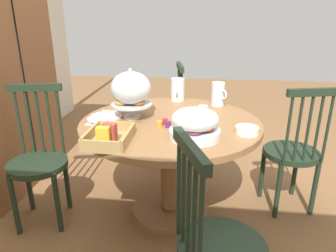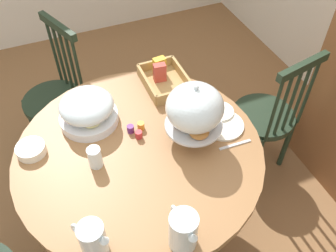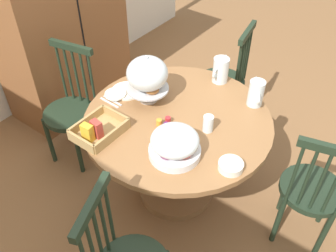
% 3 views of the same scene
% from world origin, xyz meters
% --- Properties ---
extents(ground_plane, '(10.00, 10.00, 0.00)m').
position_xyz_m(ground_plane, '(0.00, 0.00, 0.00)').
color(ground_plane, brown).
extents(dining_table, '(1.22, 1.22, 0.74)m').
position_xyz_m(dining_table, '(-0.07, 0.00, 0.53)').
color(dining_table, olive).
rests_on(dining_table, ground_plane).
extents(windsor_chair_near_window, '(0.42, 0.42, 0.97)m').
position_xyz_m(windsor_chair_near_window, '(0.13, -0.88, 0.45)').
color(windsor_chair_near_window, '#1E2D1E').
rests_on(windsor_chair_near_window, ground_plane).
extents(windsor_chair_by_cabinet, '(0.41, 0.41, 0.97)m').
position_xyz_m(windsor_chair_by_cabinet, '(0.82, 0.15, 0.45)').
color(windsor_chair_by_cabinet, '#1E2D1E').
rests_on(windsor_chair_by_cabinet, ground_plane).
extents(windsor_chair_facing_door, '(0.41, 0.41, 0.97)m').
position_xyz_m(windsor_chair_facing_door, '(-0.23, 0.90, 0.45)').
color(windsor_chair_facing_door, '#1E2D1E').
rests_on(windsor_chair_facing_door, ground_plane).
extents(windsor_chair_far_side, '(0.43, 0.43, 0.97)m').
position_xyz_m(windsor_chair_far_side, '(-0.93, -0.30, 0.45)').
color(windsor_chair_far_side, '#1E2D1E').
rests_on(windsor_chair_far_side, ground_plane).
extents(pastry_stand_with_dome, '(0.28, 0.28, 0.34)m').
position_xyz_m(pastry_stand_with_dome, '(-0.04, 0.27, 0.94)').
color(pastry_stand_with_dome, silver).
rests_on(pastry_stand_with_dome, dining_table).
extents(fruit_platter_covered, '(0.30, 0.30, 0.18)m').
position_xyz_m(fruit_platter_covered, '(-0.35, -0.17, 0.83)').
color(fruit_platter_covered, silver).
rests_on(fruit_platter_covered, dining_table).
extents(orange_juice_pitcher, '(0.19, 0.11, 0.18)m').
position_xyz_m(orange_juice_pitcher, '(0.45, 0.00, 0.82)').
color(orange_juice_pitcher, silver).
rests_on(orange_juice_pitcher, dining_table).
extents(milk_pitcher, '(0.16, 0.13, 0.18)m').
position_xyz_m(milk_pitcher, '(0.35, -0.33, 0.82)').
color(milk_pitcher, silver).
rests_on(milk_pitcher, dining_table).
extents(cereal_basket, '(0.32, 0.24, 0.12)m').
position_xyz_m(cereal_basket, '(-0.49, 0.30, 0.77)').
color(cereal_basket, tan).
rests_on(cereal_basket, dining_table).
extents(china_plate_large, '(0.22, 0.22, 0.01)m').
position_xyz_m(china_plate_large, '(-0.05, 0.45, 0.75)').
color(china_plate_large, white).
rests_on(china_plate_large, dining_table).
extents(china_plate_small, '(0.15, 0.15, 0.01)m').
position_xyz_m(china_plate_small, '(-0.14, 0.48, 0.76)').
color(china_plate_small, white).
rests_on(china_plate_small, china_plate_large).
extents(cereal_bowl, '(0.14, 0.14, 0.04)m').
position_xyz_m(cereal_bowl, '(-0.25, -0.48, 0.76)').
color(cereal_bowl, white).
rests_on(cereal_bowl, dining_table).
extents(drinking_glass, '(0.06, 0.06, 0.11)m').
position_xyz_m(drinking_glass, '(-0.06, -0.22, 0.80)').
color(drinking_glass, silver).
rests_on(drinking_glass, dining_table).
extents(jam_jar_strawberry, '(0.04, 0.04, 0.04)m').
position_xyz_m(jam_jar_strawberry, '(-0.14, 0.03, 0.76)').
color(jam_jar_strawberry, '#B7282D').
rests_on(jam_jar_strawberry, dining_table).
extents(jam_jar_apricot, '(0.04, 0.04, 0.04)m').
position_xyz_m(jam_jar_apricot, '(-0.20, 0.06, 0.76)').
color(jam_jar_apricot, orange).
rests_on(jam_jar_apricot, dining_table).
extents(jam_jar_grape, '(0.04, 0.04, 0.04)m').
position_xyz_m(jam_jar_grape, '(-0.20, -0.00, 0.76)').
color(jam_jar_grape, '#5B2366').
rests_on(jam_jar_grape, dining_table).
extents(table_knife, '(0.02, 0.17, 0.01)m').
position_xyz_m(table_knife, '(-0.19, 0.46, 0.74)').
color(table_knife, silver).
rests_on(table_knife, dining_table).
extents(dinner_fork, '(0.02, 0.17, 0.01)m').
position_xyz_m(dinner_fork, '(-0.22, 0.46, 0.74)').
color(dinner_fork, silver).
rests_on(dinner_fork, dining_table).
extents(soup_spoon, '(0.02, 0.17, 0.01)m').
position_xyz_m(soup_spoon, '(0.09, 0.45, 0.74)').
color(soup_spoon, silver).
rests_on(soup_spoon, dining_table).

